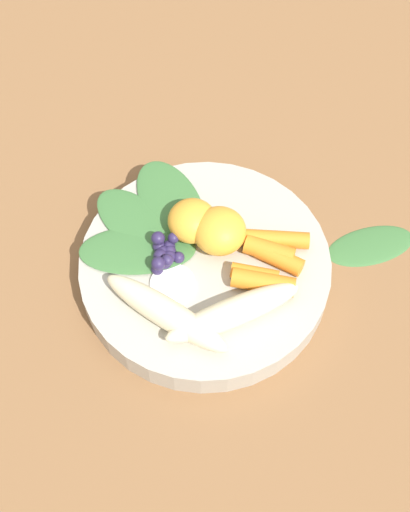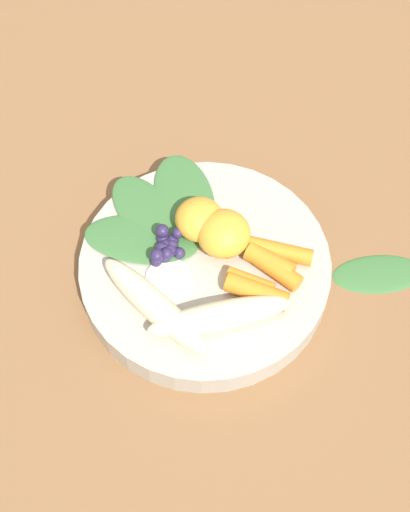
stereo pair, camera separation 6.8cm
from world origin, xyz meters
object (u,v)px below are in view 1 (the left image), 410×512
banana_peeled_left (233,312)px  banana_peeled_right (166,313)px  kale_leaf_stray (371,245)px  orange_segment_near (192,221)px  bowl (205,269)px

banana_peeled_left → banana_peeled_right: (0.06, 0.00, 0.00)m
banana_peeled_left → kale_leaf_stray: (-0.14, -0.11, -0.04)m
banana_peeled_right → orange_segment_near: orange_segment_near is taller
bowl → kale_leaf_stray: (-0.17, -0.04, -0.01)m
banana_peeled_right → kale_leaf_stray: bearing=59.7°
bowl → banana_peeled_left: size_ratio=1.84×
bowl → banana_peeled_right: bearing=62.2°
banana_peeled_left → orange_segment_near: (0.04, -0.10, 0.00)m
banana_peeled_left → kale_leaf_stray: bearing=10.4°
bowl → banana_peeled_right: 0.08m
banana_peeled_left → banana_peeled_right: size_ratio=1.00×
banana_peeled_left → bowl: bearing=88.5°
bowl → orange_segment_near: orange_segment_near is taller
bowl → kale_leaf_stray: 0.18m
kale_leaf_stray → orange_segment_near: bearing=163.9°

